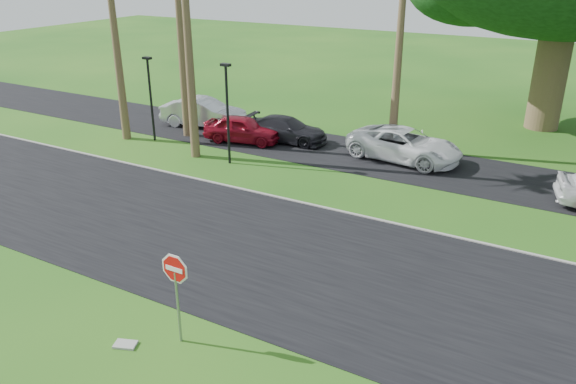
% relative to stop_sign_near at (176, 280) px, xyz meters
% --- Properties ---
extents(ground, '(120.00, 120.00, 0.00)m').
position_rel_stop_sign_near_xyz_m(ground, '(-0.50, 3.00, -1.77)').
color(ground, '#194F13').
rests_on(ground, ground).
extents(road, '(120.00, 8.00, 0.02)m').
position_rel_stop_sign_near_xyz_m(road, '(-0.50, 5.00, -1.76)').
color(road, black).
rests_on(road, ground).
extents(parking_strip, '(120.00, 5.00, 0.02)m').
position_rel_stop_sign_near_xyz_m(parking_strip, '(-0.50, 15.50, -1.76)').
color(parking_strip, black).
rests_on(parking_strip, ground).
extents(curb, '(120.00, 0.12, 0.06)m').
position_rel_stop_sign_near_xyz_m(curb, '(-0.50, 9.05, -1.74)').
color(curb, gray).
rests_on(curb, ground).
extents(stop_sign_near, '(1.05, 0.07, 2.62)m').
position_rel_stop_sign_near_xyz_m(stop_sign_near, '(0.00, 0.00, 0.00)').
color(stop_sign_near, gray).
rests_on(stop_sign_near, ground).
extents(streetlight_left, '(0.45, 0.25, 4.34)m').
position_rel_stop_sign_near_xyz_m(streetlight_left, '(-12.00, 12.50, 0.72)').
color(streetlight_left, black).
rests_on(streetlight_left, ground).
extents(streetlight_right, '(0.45, 0.25, 4.64)m').
position_rel_stop_sign_near_xyz_m(streetlight_right, '(-6.50, 11.50, 0.88)').
color(streetlight_right, black).
rests_on(streetlight_right, ground).
extents(car_silver, '(5.05, 2.54, 1.59)m').
position_rel_stop_sign_near_xyz_m(car_silver, '(-11.28, 15.85, -0.98)').
color(car_silver, '#B7B9BE').
rests_on(car_silver, ground).
extents(car_red, '(4.29, 2.38, 1.38)m').
position_rel_stop_sign_near_xyz_m(car_red, '(-7.74, 14.52, -1.08)').
color(car_red, maroon).
rests_on(car_red, ground).
extents(car_dark, '(4.52, 2.13, 1.27)m').
position_rel_stop_sign_near_xyz_m(car_dark, '(-5.82, 15.69, -1.14)').
color(car_dark, black).
rests_on(car_dark, ground).
extents(car_minivan, '(5.67, 3.12, 1.51)m').
position_rel_stop_sign_near_xyz_m(car_minivan, '(0.48, 15.91, -1.02)').
color(car_minivan, white).
rests_on(car_minivan, ground).
extents(utility_slab, '(0.64, 0.52, 0.06)m').
position_rel_stop_sign_near_xyz_m(utility_slab, '(-1.10, -0.84, -1.74)').
color(utility_slab, '#989991').
rests_on(utility_slab, ground).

